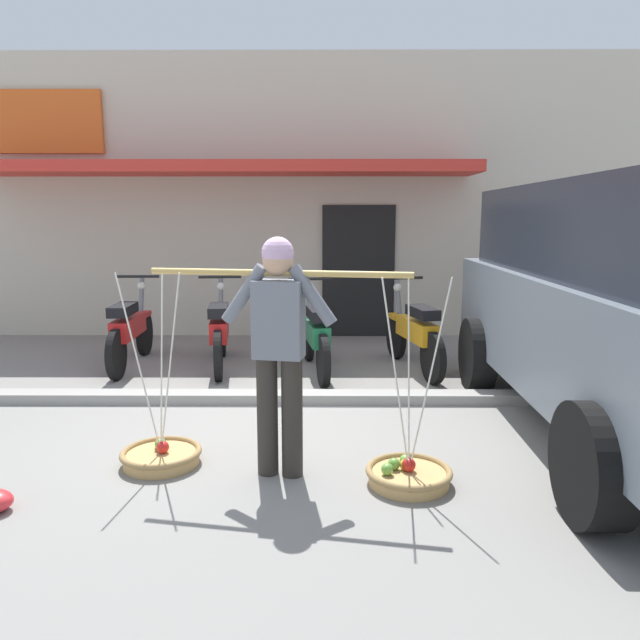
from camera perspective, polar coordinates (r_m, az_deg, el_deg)
The scene contains 11 objects.
ground_plane at distance 5.39m, azimuth -5.71°, elevation -10.04°, with size 90.00×90.00×0.00m, color gray.
sidewalk_curb at distance 6.03m, azimuth -5.02°, elevation -7.34°, with size 20.00×0.24×0.10m, color gray.
fruit_vendor at distance 4.15m, azimuth -3.95°, elevation -1.99°, with size 1.81×0.37×1.70m.
fruit_basket_left_side at distance 4.72m, azimuth -14.91°, elevation -12.31°, with size 0.60×0.60×1.45m.
fruit_basket_right_side at distance 4.30m, azimuth 8.42°, elevation -14.28°, with size 0.60×0.60×1.45m.
motorcycle_nearest_shop at distance 7.66m, azimuth -17.68°, elevation -0.97°, with size 0.54×1.82×1.09m.
motorcycle_second_in_row at distance 7.35m, azimuth -9.54°, elevation -1.08°, with size 0.54×1.81×1.09m.
motorcycle_third_in_row at distance 7.01m, azimuth -0.42°, elevation -1.48°, with size 0.54×1.81×1.09m.
motorcycle_end_of_row at distance 7.21m, azimuth 8.99°, elevation -1.28°, with size 0.59×1.80×1.09m.
parked_truck at distance 5.50m, azimuth 28.24°, elevation 1.39°, with size 2.23×4.84×2.10m.
storefront_building at distance 11.70m, azimuth -6.75°, elevation 11.11°, with size 13.00×6.00×4.20m.
Camera 1 is at (0.56, -5.04, 1.83)m, focal length 33.53 mm.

